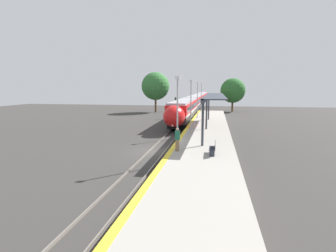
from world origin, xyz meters
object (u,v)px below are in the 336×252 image
(lamppost_far, at_px, (197,97))
(lamppost_farthest, at_px, (201,95))
(lamppost_mid, at_px, (191,101))
(platform_bench, at_px, (213,148))
(person_waiting, at_px, (177,139))
(railway_signal, at_px, (175,105))
(lamppost_near, at_px, (177,108))
(train, at_px, (197,101))

(lamppost_far, bearing_deg, lamppost_farthest, 90.00)
(lamppost_mid, bearing_deg, platform_bench, -76.86)
(platform_bench, height_order, lamppost_far, lamppost_far)
(person_waiting, distance_m, railway_signal, 29.86)
(person_waiting, height_order, lamppost_near, lamppost_near)
(platform_bench, relative_size, lamppost_mid, 0.28)
(person_waiting, distance_m, lamppost_mid, 11.52)
(railway_signal, relative_size, lamppost_near, 0.70)
(person_waiting, relative_size, lamppost_farthest, 0.32)
(train, height_order, lamppost_farthest, lamppost_farthest)
(lamppost_near, bearing_deg, lamppost_farthest, 90.00)
(person_waiting, bearing_deg, lamppost_mid, 90.37)
(lamppost_near, bearing_deg, lamppost_mid, 90.00)
(train, distance_m, lamppost_near, 53.96)
(railway_signal, height_order, lamppost_farthest, lamppost_farthest)
(train, height_order, lamppost_far, lamppost_far)
(lamppost_mid, bearing_deg, lamppost_far, 90.00)
(train, distance_m, platform_bench, 55.04)
(railway_signal, relative_size, lamppost_mid, 0.70)
(platform_bench, bearing_deg, person_waiting, 169.27)
(train, relative_size, lamppost_farthest, 15.23)
(lamppost_far, relative_size, lamppost_farthest, 1.00)
(person_waiting, xyz_separation_m, lamppost_near, (-0.07, 0.43, 2.25))
(person_waiting, height_order, railway_signal, railway_signal)
(railway_signal, relative_size, lamppost_farthest, 0.70)
(person_waiting, distance_m, lamppost_farthest, 33.10)
(railway_signal, bearing_deg, lamppost_far, -57.95)
(platform_bench, height_order, lamppost_mid, lamppost_mid)
(person_waiting, bearing_deg, lamppost_far, 90.19)
(train, bearing_deg, lamppost_near, -87.60)
(platform_bench, xyz_separation_m, lamppost_far, (-2.76, 22.67, 2.73))
(lamppost_near, distance_m, lamppost_mid, 10.86)
(train, relative_size, lamppost_far, 15.23)
(railway_signal, distance_m, lamppost_near, 29.48)
(train, relative_size, lamppost_near, 15.23)
(railway_signal, bearing_deg, lamppost_farthest, 37.54)
(platform_bench, height_order, lamppost_farthest, lamppost_farthest)
(person_waiting, relative_size, lamppost_mid, 0.32)
(person_waiting, distance_m, lamppost_far, 22.27)
(train, distance_m, railway_signal, 24.92)
(railway_signal, height_order, lamppost_mid, lamppost_mid)
(lamppost_far, distance_m, lamppost_farthest, 10.86)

